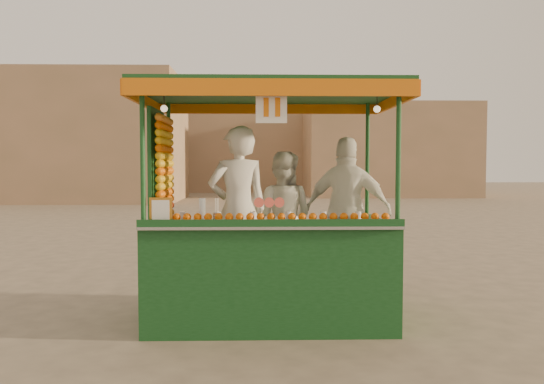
{
  "coord_description": "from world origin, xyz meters",
  "views": [
    {
      "loc": [
        -0.15,
        -6.05,
        1.76
      ],
      "look_at": [
        -0.01,
        -0.11,
        1.44
      ],
      "focal_mm": 35.16,
      "sensor_mm": 36.0,
      "label": 1
    }
  ],
  "objects_px": {
    "juice_cart": "(263,246)",
    "vendor_right": "(347,211)",
    "vendor_left": "(238,210)",
    "vendor_middle": "(282,217)"
  },
  "relations": [
    {
      "from": "vendor_left",
      "to": "juice_cart",
      "type": "bearing_deg",
      "value": 142.21
    },
    {
      "from": "juice_cart",
      "to": "vendor_right",
      "type": "relative_size",
      "value": 1.61
    },
    {
      "from": "vendor_right",
      "to": "vendor_middle",
      "type": "bearing_deg",
      "value": 11.35
    },
    {
      "from": "juice_cart",
      "to": "vendor_middle",
      "type": "xyz_separation_m",
      "value": [
        0.24,
        0.56,
        0.26
      ]
    },
    {
      "from": "vendor_left",
      "to": "vendor_right",
      "type": "height_order",
      "value": "vendor_left"
    },
    {
      "from": "vendor_left",
      "to": "vendor_right",
      "type": "bearing_deg",
      "value": 178.4
    },
    {
      "from": "vendor_middle",
      "to": "vendor_right",
      "type": "distance_m",
      "value": 0.8
    },
    {
      "from": "vendor_left",
      "to": "vendor_middle",
      "type": "bearing_deg",
      "value": -156.06
    },
    {
      "from": "vendor_left",
      "to": "vendor_right",
      "type": "distance_m",
      "value": 1.36
    },
    {
      "from": "vendor_middle",
      "to": "vendor_left",
      "type": "bearing_deg",
      "value": 56.61
    }
  ]
}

